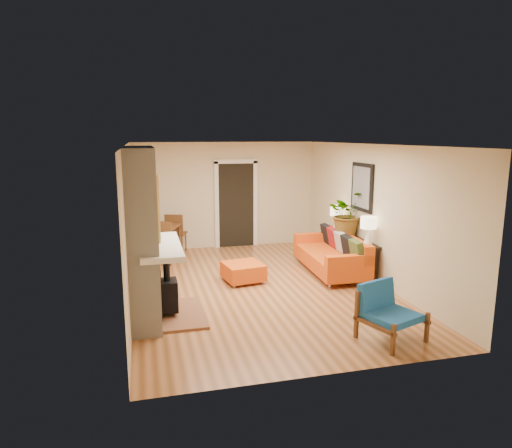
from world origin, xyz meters
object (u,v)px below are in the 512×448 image
at_px(lamp_near, 368,227).
at_px(lamp_far, 337,215).
at_px(blue_chair, 386,309).
at_px(console_table, 351,244).
at_px(sofa, 334,254).
at_px(houseplant, 347,213).
at_px(dining_table, 165,233).
at_px(ottoman, 243,271).

xyz_separation_m(lamp_near, lamp_far, (0.00, 1.42, 0.00)).
distance_m(blue_chair, console_table, 3.12).
relative_size(sofa, console_table, 1.17).
relative_size(lamp_near, houseplant, 0.58).
xyz_separation_m(dining_table, houseplant, (3.62, -1.65, 0.56)).
distance_m(sofa, ottoman, 1.95).
distance_m(lamp_far, houseplant, 0.54).
height_order(console_table, lamp_near, lamp_near).
xyz_separation_m(ottoman, console_table, (2.28, 0.10, 0.37)).
bearing_deg(houseplant, lamp_far, 88.92).
xyz_separation_m(sofa, blue_chair, (-0.57, -3.05, 0.05)).
xyz_separation_m(console_table, lamp_near, (0.00, -0.69, 0.49)).
bearing_deg(ottoman, blue_chair, -64.63).
relative_size(ottoman, blue_chair, 0.86).
bearing_deg(ottoman, lamp_far, 19.95).
bearing_deg(blue_chair, lamp_far, 76.28).
xyz_separation_m(dining_table, lamp_far, (3.63, -1.12, 0.44)).
relative_size(sofa, ottoman, 2.69).
distance_m(ottoman, lamp_far, 2.57).
bearing_deg(console_table, lamp_near, -90.00).
distance_m(lamp_near, houseplant, 0.90).
relative_size(sofa, lamp_far, 4.02).
bearing_deg(houseplant, blue_chair, -105.72).
bearing_deg(dining_table, sofa, -28.49).
xyz_separation_m(ottoman, lamp_far, (2.28, 0.83, 0.86)).
bearing_deg(lamp_far, ottoman, -160.05).
bearing_deg(blue_chair, console_table, 73.10).
bearing_deg(lamp_near, dining_table, 144.95).
distance_m(sofa, dining_table, 3.76).
xyz_separation_m(ottoman, houseplant, (2.27, 0.30, 0.98)).
height_order(blue_chair, lamp_near, lamp_near).
xyz_separation_m(blue_chair, console_table, (0.91, 2.98, 0.16)).
distance_m(console_table, lamp_near, 0.85).
distance_m(lamp_near, lamp_far, 1.42).
xyz_separation_m(ottoman, dining_table, (-1.35, 1.95, 0.42)).
bearing_deg(blue_chair, dining_table, 119.39).
bearing_deg(console_table, ottoman, -177.57).
xyz_separation_m(blue_chair, lamp_far, (0.91, 3.71, 0.65)).
height_order(sofa, lamp_near, lamp_near).
distance_m(ottoman, blue_chair, 3.20).
distance_m(sofa, console_table, 0.40).
xyz_separation_m(dining_table, lamp_near, (3.63, -2.55, 0.44)).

